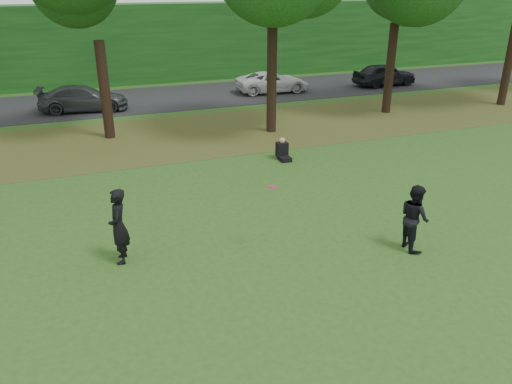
% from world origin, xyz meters
% --- Properties ---
extents(ground, '(120.00, 120.00, 0.00)m').
position_xyz_m(ground, '(0.00, 0.00, 0.00)').
color(ground, '#2C4B17').
rests_on(ground, ground).
extents(leaf_litter, '(60.00, 7.00, 0.01)m').
position_xyz_m(leaf_litter, '(0.00, 13.00, 0.01)').
color(leaf_litter, '#4B421B').
rests_on(leaf_litter, ground).
extents(street, '(70.00, 7.00, 0.02)m').
position_xyz_m(street, '(0.00, 21.00, 0.01)').
color(street, black).
rests_on(street, ground).
extents(far_hedge, '(70.00, 3.00, 5.00)m').
position_xyz_m(far_hedge, '(0.00, 27.00, 2.50)').
color(far_hedge, '#134414').
rests_on(far_hedge, ground).
extents(player_left, '(0.56, 0.76, 1.89)m').
position_xyz_m(player_left, '(-3.79, 2.98, 0.95)').
color(player_left, black).
rests_on(player_left, ground).
extents(player_right, '(0.76, 0.92, 1.73)m').
position_xyz_m(player_right, '(3.25, 1.01, 0.86)').
color(player_right, black).
rests_on(player_right, ground).
extents(parked_cars, '(36.77, 3.59, 1.42)m').
position_xyz_m(parked_cars, '(-0.97, 19.85, 0.69)').
color(parked_cars, black).
rests_on(parked_cars, street).
extents(frisbee, '(0.38, 0.37, 0.11)m').
position_xyz_m(frisbee, '(-0.15, 2.19, 1.73)').
color(frisbee, '#F61460').
rests_on(frisbee, ground).
extents(seated_person, '(0.43, 0.74, 0.83)m').
position_xyz_m(seated_person, '(2.95, 8.57, 0.31)').
color(seated_person, black).
rests_on(seated_person, ground).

